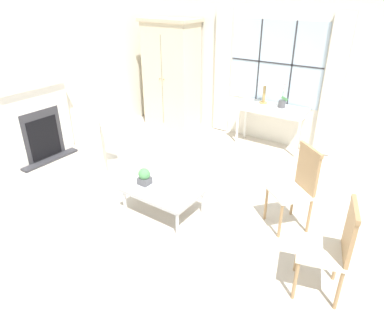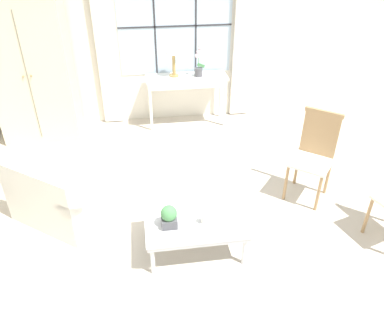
{
  "view_description": "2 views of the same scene",
  "coord_description": "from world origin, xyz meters",
  "px_view_note": "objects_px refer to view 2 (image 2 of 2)",
  "views": [
    {
      "loc": [
        2.31,
        -2.97,
        2.68
      ],
      "look_at": [
        -0.08,
        0.49,
        0.61
      ],
      "focal_mm": 32.0,
      "sensor_mm": 36.0,
      "label": 1
    },
    {
      "loc": [
        -0.57,
        -2.79,
        2.81
      ],
      "look_at": [
        -0.09,
        0.6,
        0.67
      ],
      "focal_mm": 35.0,
      "sensor_mm": 36.0,
      "label": 2
    }
  ],
  "objects_px": {
    "table_lamp": "(173,49)",
    "potted_orchid": "(199,65)",
    "potted_plant_small": "(169,216)",
    "armchair_upholstered": "(64,196)",
    "pillar_candle": "(205,219)",
    "side_chair_wooden": "(315,150)",
    "armoire": "(32,66)",
    "coffee_table": "(195,222)",
    "console_table": "(187,82)"
  },
  "relations": [
    {
      "from": "armoire",
      "to": "coffee_table",
      "type": "distance_m",
      "value": 3.41
    },
    {
      "from": "side_chair_wooden",
      "to": "console_table",
      "type": "bearing_deg",
      "value": 120.51
    },
    {
      "from": "armchair_upholstered",
      "to": "pillar_candle",
      "type": "xyz_separation_m",
      "value": [
        1.44,
        -0.79,
        0.18
      ]
    },
    {
      "from": "coffee_table",
      "to": "pillar_candle",
      "type": "relative_size",
      "value": 7.5
    },
    {
      "from": "armoire",
      "to": "table_lamp",
      "type": "relative_size",
      "value": 3.93
    },
    {
      "from": "potted_orchid",
      "to": "potted_plant_small",
      "type": "distance_m",
      "value": 2.97
    },
    {
      "from": "armchair_upholstered",
      "to": "console_table",
      "type": "bearing_deg",
      "value": 51.7
    },
    {
      "from": "armchair_upholstered",
      "to": "side_chair_wooden",
      "type": "bearing_deg",
      "value": 0.25
    },
    {
      "from": "potted_plant_small",
      "to": "side_chair_wooden",
      "type": "bearing_deg",
      "value": 24.1
    },
    {
      "from": "coffee_table",
      "to": "pillar_candle",
      "type": "xyz_separation_m",
      "value": [
        0.09,
        -0.08,
        0.1
      ]
    },
    {
      "from": "coffee_table",
      "to": "potted_plant_small",
      "type": "relative_size",
      "value": 4.32
    },
    {
      "from": "armoire",
      "to": "console_table",
      "type": "relative_size",
      "value": 1.74
    },
    {
      "from": "armchair_upholstered",
      "to": "table_lamp",
      "type": "bearing_deg",
      "value": 55.54
    },
    {
      "from": "armoire",
      "to": "coffee_table",
      "type": "bearing_deg",
      "value": -54.43
    },
    {
      "from": "side_chair_wooden",
      "to": "potted_plant_small",
      "type": "bearing_deg",
      "value": -155.9
    },
    {
      "from": "armoire",
      "to": "console_table",
      "type": "xyz_separation_m",
      "value": [
        2.22,
        0.08,
        -0.39
      ]
    },
    {
      "from": "potted_plant_small",
      "to": "armchair_upholstered",
      "type": "bearing_deg",
      "value": 144.87
    },
    {
      "from": "armoire",
      "to": "potted_plant_small",
      "type": "bearing_deg",
      "value": -58.74
    },
    {
      "from": "armoire",
      "to": "side_chair_wooden",
      "type": "distance_m",
      "value": 4.0
    },
    {
      "from": "potted_orchid",
      "to": "pillar_candle",
      "type": "distance_m",
      "value": 2.93
    },
    {
      "from": "side_chair_wooden",
      "to": "pillar_candle",
      "type": "xyz_separation_m",
      "value": [
        -1.42,
        -0.81,
        -0.16
      ]
    },
    {
      "from": "side_chair_wooden",
      "to": "table_lamp",
      "type": "bearing_deg",
      "value": 123.85
    },
    {
      "from": "armchair_upholstered",
      "to": "coffee_table",
      "type": "relative_size",
      "value": 1.3
    },
    {
      "from": "armoire",
      "to": "coffee_table",
      "type": "relative_size",
      "value": 2.25
    },
    {
      "from": "potted_plant_small",
      "to": "armoire",
      "type": "bearing_deg",
      "value": 121.26
    },
    {
      "from": "console_table",
      "to": "potted_plant_small",
      "type": "distance_m",
      "value": 2.91
    },
    {
      "from": "armoire",
      "to": "armchair_upholstered",
      "type": "relative_size",
      "value": 1.73
    },
    {
      "from": "armoire",
      "to": "pillar_candle",
      "type": "height_order",
      "value": "armoire"
    },
    {
      "from": "potted_orchid",
      "to": "coffee_table",
      "type": "height_order",
      "value": "potted_orchid"
    },
    {
      "from": "table_lamp",
      "to": "armchair_upholstered",
      "type": "distance_m",
      "value": 2.74
    },
    {
      "from": "armoire",
      "to": "side_chair_wooden",
      "type": "relative_size",
      "value": 2.07
    },
    {
      "from": "pillar_candle",
      "to": "armchair_upholstered",
      "type": "bearing_deg",
      "value": 151.17
    },
    {
      "from": "armchair_upholstered",
      "to": "armoire",
      "type": "bearing_deg",
      "value": 106.22
    },
    {
      "from": "coffee_table",
      "to": "potted_plant_small",
      "type": "bearing_deg",
      "value": -165.9
    },
    {
      "from": "table_lamp",
      "to": "potted_orchid",
      "type": "relative_size",
      "value": 1.18
    },
    {
      "from": "armchair_upholstered",
      "to": "potted_orchid",
      "type": "bearing_deg",
      "value": 48.49
    },
    {
      "from": "potted_orchid",
      "to": "potted_plant_small",
      "type": "height_order",
      "value": "potted_orchid"
    },
    {
      "from": "armchair_upholstered",
      "to": "coffee_table",
      "type": "bearing_deg",
      "value": -27.68
    },
    {
      "from": "potted_plant_small",
      "to": "pillar_candle",
      "type": "distance_m",
      "value": 0.35
    },
    {
      "from": "potted_orchid",
      "to": "side_chair_wooden",
      "type": "bearing_deg",
      "value": -63.17
    },
    {
      "from": "potted_orchid",
      "to": "coffee_table",
      "type": "relative_size",
      "value": 0.49
    },
    {
      "from": "coffee_table",
      "to": "pillar_candle",
      "type": "bearing_deg",
      "value": -43.56
    },
    {
      "from": "armchair_upholstered",
      "to": "coffee_table",
      "type": "xyz_separation_m",
      "value": [
        1.36,
        -0.71,
        0.08
      ]
    },
    {
      "from": "console_table",
      "to": "pillar_candle",
      "type": "height_order",
      "value": "console_table"
    },
    {
      "from": "console_table",
      "to": "potted_orchid",
      "type": "relative_size",
      "value": 2.66
    },
    {
      "from": "table_lamp",
      "to": "side_chair_wooden",
      "type": "bearing_deg",
      "value": -56.15
    },
    {
      "from": "potted_orchid",
      "to": "coffee_table",
      "type": "distance_m",
      "value": 2.88
    },
    {
      "from": "table_lamp",
      "to": "pillar_candle",
      "type": "xyz_separation_m",
      "value": [
        -0.01,
        -2.91,
        -0.79
      ]
    },
    {
      "from": "console_table",
      "to": "armchair_upholstered",
      "type": "distance_m",
      "value": 2.69
    },
    {
      "from": "table_lamp",
      "to": "armchair_upholstered",
      "type": "height_order",
      "value": "table_lamp"
    }
  ]
}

